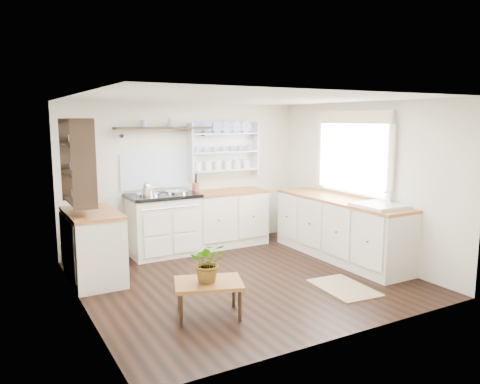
% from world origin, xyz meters
% --- Properties ---
extents(floor, '(4.00, 3.80, 0.01)m').
position_xyz_m(floor, '(0.00, 0.00, 0.00)').
color(floor, black).
rests_on(floor, ground).
extents(wall_back, '(4.00, 0.02, 2.30)m').
position_xyz_m(wall_back, '(0.00, 1.90, 1.15)').
color(wall_back, beige).
rests_on(wall_back, ground).
extents(wall_right, '(0.02, 3.80, 2.30)m').
position_xyz_m(wall_right, '(2.00, 0.00, 1.15)').
color(wall_right, beige).
rests_on(wall_right, ground).
extents(wall_left, '(0.02, 3.80, 2.30)m').
position_xyz_m(wall_left, '(-2.00, 0.00, 1.15)').
color(wall_left, beige).
rests_on(wall_left, ground).
extents(ceiling, '(4.00, 3.80, 0.01)m').
position_xyz_m(ceiling, '(0.00, 0.00, 2.30)').
color(ceiling, white).
rests_on(ceiling, wall_back).
extents(window, '(0.08, 1.55, 1.22)m').
position_xyz_m(window, '(1.95, 0.15, 1.56)').
color(window, white).
rests_on(window, wall_right).
extents(aga_cooker, '(1.05, 0.73, 0.97)m').
position_xyz_m(aga_cooker, '(-0.51, 1.57, 0.48)').
color(aga_cooker, silver).
rests_on(aga_cooker, floor).
extents(back_cabinets, '(1.27, 0.63, 0.90)m').
position_xyz_m(back_cabinets, '(0.60, 1.60, 0.46)').
color(back_cabinets, beige).
rests_on(back_cabinets, floor).
extents(right_cabinets, '(0.62, 2.43, 0.90)m').
position_xyz_m(right_cabinets, '(1.70, 0.10, 0.46)').
color(right_cabinets, beige).
rests_on(right_cabinets, floor).
extents(belfast_sink, '(0.55, 0.60, 0.45)m').
position_xyz_m(belfast_sink, '(1.70, -0.65, 0.80)').
color(belfast_sink, white).
rests_on(belfast_sink, right_cabinets).
extents(left_cabinets, '(0.62, 1.13, 0.90)m').
position_xyz_m(left_cabinets, '(-1.70, 0.90, 0.46)').
color(left_cabinets, beige).
rests_on(left_cabinets, floor).
extents(plate_rack, '(1.20, 0.22, 0.90)m').
position_xyz_m(plate_rack, '(0.65, 1.86, 1.56)').
color(plate_rack, white).
rests_on(plate_rack, wall_back).
extents(high_shelf, '(1.50, 0.29, 0.16)m').
position_xyz_m(high_shelf, '(-0.40, 1.78, 1.91)').
color(high_shelf, black).
rests_on(high_shelf, wall_back).
extents(left_shelving, '(0.28, 0.80, 1.05)m').
position_xyz_m(left_shelving, '(-1.84, 0.90, 1.55)').
color(left_shelving, black).
rests_on(left_shelving, wall_left).
extents(kettle, '(0.17, 0.17, 0.21)m').
position_xyz_m(kettle, '(-0.79, 1.45, 1.04)').
color(kettle, silver).
rests_on(kettle, aga_cooker).
extents(utensil_crock, '(0.12, 0.12, 0.14)m').
position_xyz_m(utensil_crock, '(0.08, 1.68, 0.98)').
color(utensil_crock, '#954236').
rests_on(utensil_crock, back_cabinets).
extents(center_table, '(0.82, 0.70, 0.38)m').
position_xyz_m(center_table, '(-0.90, -0.84, 0.33)').
color(center_table, brown).
rests_on(center_table, floor).
extents(potted_plant, '(0.47, 0.44, 0.42)m').
position_xyz_m(potted_plant, '(-0.90, -0.84, 0.59)').
color(potted_plant, '#3F7233').
rests_on(potted_plant, center_table).
extents(floor_rug, '(0.61, 0.89, 0.02)m').
position_xyz_m(floor_rug, '(0.89, -0.92, 0.01)').
color(floor_rug, olive).
rests_on(floor_rug, floor).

